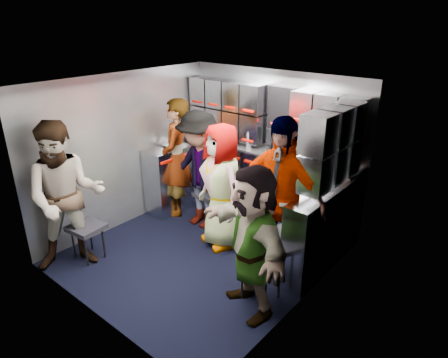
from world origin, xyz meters
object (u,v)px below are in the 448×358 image
Objects in this scene: jump_seat_near_left at (86,229)px; attendant_arc_b at (200,170)px; jump_seat_mid_left at (209,196)px; attendant_arc_e at (252,241)px; jump_seat_near_right at (261,265)px; jump_seat_center at (231,210)px; jump_seat_mid_right at (286,237)px; attendant_arc_c at (222,187)px; attendant_arc_a at (66,197)px; attendant_standing at (176,158)px; attendant_arc_d at (280,200)px.

attendant_arc_b is (0.47, 1.50, 0.43)m from jump_seat_near_left.
jump_seat_mid_left is at bearing 74.43° from jump_seat_near_left.
attendant_arc_b is at bearing -90.00° from jump_seat_mid_left.
attendant_arc_b is at bearing 174.40° from attendant_arc_e.
jump_seat_near_right is (2.05, 0.72, 0.02)m from jump_seat_near_left.
jump_seat_mid_right is (0.90, -0.10, 0.00)m from jump_seat_center.
attendant_arc_e is (1.02, -0.76, -0.03)m from attendant_arc_c.
attendant_arc_a is 1.74m from attendant_arc_b.
attendant_arc_b is at bearing 72.66° from jump_seat_near_left.
attendant_standing is at bearing 91.97° from jump_seat_near_left.
attendant_arc_a is at bearing -140.99° from jump_seat_mid_right.
jump_seat_near_right is (0.12, -0.66, 0.02)m from jump_seat_mid_right.
attendant_arc_e is (0.00, -0.18, 0.36)m from jump_seat_near_right.
jump_seat_mid_right is at bearing 50.03° from attendant_standing.
jump_seat_mid_right is at bearing 35.62° from jump_seat_near_left.
attendant_arc_a is 1.80m from attendant_arc_c.
jump_seat_near_left is 0.26× the size of attendant_standing.
attendant_arc_a is at bearing -104.13° from jump_seat_mid_left.
attendant_arc_d is at bearing 104.02° from jump_seat_near_right.
attendant_arc_b reaches higher than jump_seat_mid_right.
attendant_standing is 2.02m from attendant_arc_d.
attendant_arc_e reaches higher than jump_seat_near_left.
attendant_arc_a is (-1.93, -1.56, 0.48)m from jump_seat_mid_right.
jump_seat_mid_right is 1.52m from attendant_arc_b.
attendant_arc_b is 1.06× the size of attendant_arc_e.
attendant_arc_b is 0.59m from attendant_arc_c.
jump_seat_center is 0.32× the size of attendant_arc_e.
attendant_arc_b is 1.85m from attendant_arc_e.
jump_seat_mid_right is 0.29× the size of attendant_arc_c.
attendant_arc_d is at bearing 125.88° from attendant_arc_e.
attendant_arc_c is at bearing -175.19° from jump_seat_mid_right.
attendant_arc_e is (0.12, -0.66, -0.16)m from attendant_arc_d.
attendant_arc_a is at bearing -32.83° from attendant_standing.
jump_seat_near_left is 1.05× the size of jump_seat_mid_left.
jump_seat_near_left is 0.28× the size of attendant_arc_c.
attendant_arc_e is at bearing -42.64° from jump_seat_center.
jump_seat_mid_right is at bearing 24.79° from attendant_arc_c.
jump_seat_near_left is 2.33m from attendant_arc_d.
attendant_standing is (-1.08, 0.08, 0.46)m from jump_seat_center.
jump_seat_center is 0.44m from attendant_arc_c.
attendant_arc_b is at bearing 47.91° from attendant_standing.
attendant_arc_d reaches higher than jump_seat_mid_left.
jump_seat_mid_left is 0.91× the size of jump_seat_mid_right.
jump_seat_center is 0.26× the size of attendant_arc_d.
attendant_arc_a is 1.07× the size of attendant_arc_b.
attendant_arc_e is at bearing -90.00° from jump_seat_near_right.
attendant_arc_b reaches higher than jump_seat_near_right.
jump_seat_near_right is at bearing -31.20° from jump_seat_mid_left.
jump_seat_mid_right is at bearing -11.53° from jump_seat_mid_left.
attendant_arc_b is at bearing 18.81° from attendant_arc_a.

